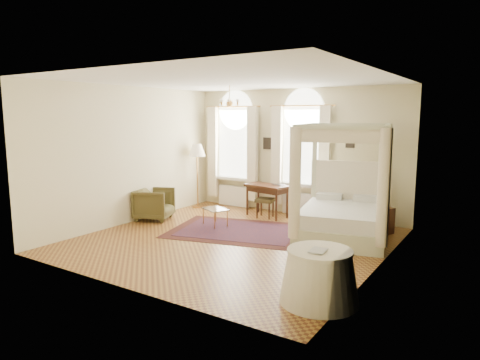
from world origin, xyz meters
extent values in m
plane|color=olive|center=(0.00, 0.00, 0.00)|extent=(6.00, 6.00, 0.00)
plane|color=beige|center=(0.00, 3.00, 1.65)|extent=(6.00, 0.00, 6.00)
plane|color=beige|center=(0.00, -3.00, 1.65)|extent=(6.00, 0.00, 6.00)
plane|color=beige|center=(-3.00, 0.00, 1.65)|extent=(0.00, 6.00, 6.00)
plane|color=beige|center=(3.00, 0.00, 1.65)|extent=(0.00, 6.00, 6.00)
plane|color=white|center=(0.00, 0.00, 3.30)|extent=(6.00, 6.00, 0.00)
cube|color=white|center=(-1.90, 2.97, 1.80)|extent=(1.10, 0.04, 1.90)
cylinder|color=white|center=(-1.90, 2.97, 2.75)|extent=(1.10, 0.04, 1.10)
cube|color=white|center=(-1.90, 2.88, 0.81)|extent=(1.32, 0.24, 0.08)
cube|color=white|center=(-2.57, 2.80, 1.55)|extent=(0.28, 0.14, 2.60)
cube|color=white|center=(-1.23, 2.80, 1.55)|extent=(0.28, 0.14, 2.60)
cube|color=white|center=(-1.90, 2.90, 0.30)|extent=(1.00, 0.12, 0.58)
cube|color=white|center=(0.20, 2.97, 1.80)|extent=(1.10, 0.04, 1.90)
cylinder|color=white|center=(0.20, 2.97, 2.75)|extent=(1.10, 0.04, 1.10)
cube|color=white|center=(0.20, 2.88, 0.81)|extent=(1.32, 0.24, 0.08)
cube|color=white|center=(-0.47, 2.80, 1.55)|extent=(0.28, 0.14, 2.60)
cube|color=white|center=(0.87, 2.80, 1.55)|extent=(0.28, 0.14, 2.60)
cube|color=white|center=(0.20, 2.90, 0.30)|extent=(1.00, 0.12, 0.58)
cylinder|color=#B5813C|center=(-0.90, 1.20, 3.10)|extent=(0.02, 0.02, 0.40)
sphere|color=#B5813C|center=(-0.90, 1.20, 2.88)|extent=(0.16, 0.16, 0.16)
sphere|color=beige|center=(-0.68, 1.20, 2.95)|extent=(0.07, 0.07, 0.07)
sphere|color=beige|center=(-0.79, 1.39, 2.95)|extent=(0.07, 0.07, 0.07)
sphere|color=beige|center=(-1.01, 1.39, 2.95)|extent=(0.07, 0.07, 0.07)
sphere|color=beige|center=(-1.12, 1.20, 2.95)|extent=(0.07, 0.07, 0.07)
sphere|color=beige|center=(-1.01, 1.01, 2.95)|extent=(0.07, 0.07, 0.07)
sphere|color=beige|center=(-0.79, 1.01, 2.95)|extent=(0.07, 0.07, 0.07)
cube|color=black|center=(-0.85, 2.97, 1.85)|extent=(0.26, 0.03, 0.32)
cube|color=black|center=(1.45, 2.97, 1.95)|extent=(0.22, 0.03, 0.26)
cube|color=beige|center=(1.87, 1.40, 0.19)|extent=(2.20, 2.51, 0.37)
cube|color=silver|center=(1.87, 1.40, 0.52)|extent=(2.08, 2.39, 0.29)
cube|color=white|center=(1.64, 2.43, 0.93)|extent=(1.74, 0.47, 1.25)
cube|color=beige|center=(0.85, 2.23, 1.19)|extent=(0.11, 0.11, 2.39)
cube|color=beige|center=(2.45, 2.59, 1.19)|extent=(0.11, 0.11, 2.39)
cube|color=beige|center=(1.30, 0.22, 1.19)|extent=(0.11, 0.11, 2.39)
cube|color=beige|center=(2.90, 0.58, 1.19)|extent=(0.11, 0.11, 2.39)
cube|color=beige|center=(1.65, 2.41, 2.39)|extent=(1.74, 0.47, 0.08)
cube|color=beige|center=(2.10, 0.40, 2.39)|extent=(1.74, 0.47, 0.08)
cube|color=beige|center=(1.07, 1.22, 2.39)|extent=(0.56, 2.15, 0.08)
cube|color=beige|center=(2.67, 1.58, 2.39)|extent=(0.56, 2.15, 0.08)
cube|color=white|center=(1.65, 2.41, 2.24)|extent=(1.79, 0.44, 0.29)
cube|color=white|center=(2.10, 0.40, 2.24)|extent=(1.79, 0.44, 0.29)
cube|color=white|center=(1.07, 1.22, 2.24)|extent=(0.53, 2.20, 0.29)
cube|color=white|center=(2.67, 1.58, 2.24)|extent=(0.53, 2.20, 0.29)
cylinder|color=white|center=(1.30, 0.22, 1.30)|extent=(0.23, 0.23, 2.18)
cylinder|color=white|center=(2.90, 0.58, 1.30)|extent=(0.23, 0.23, 2.18)
cube|color=#381D0F|center=(2.48, 2.26, 0.29)|extent=(0.53, 0.51, 0.59)
cylinder|color=#B5813C|center=(2.50, 2.21, 0.68)|extent=(0.12, 0.12, 0.19)
cone|color=beige|center=(2.50, 2.21, 0.88)|extent=(0.27, 0.27, 0.21)
cube|color=#381D0F|center=(-0.46, 2.27, 0.80)|extent=(1.20, 0.77, 0.07)
cube|color=#381D0F|center=(-0.46, 2.27, 0.70)|extent=(1.07, 0.64, 0.11)
cylinder|color=#381D0F|center=(-0.90, 2.58, 0.39)|extent=(0.06, 0.06, 0.78)
cylinder|color=#381D0F|center=(0.06, 2.40, 0.39)|extent=(0.06, 0.06, 0.78)
cylinder|color=#381D0F|center=(-0.99, 2.14, 0.39)|extent=(0.06, 0.06, 0.78)
cylinder|color=#381D0F|center=(-0.02, 1.96, 0.39)|extent=(0.06, 0.06, 0.78)
imported|color=black|center=(-0.18, 2.38, 0.85)|extent=(0.40, 0.34, 0.03)
cube|color=#43381D|center=(-0.44, 2.14, 0.46)|extent=(0.51, 0.51, 0.09)
cylinder|color=#381D0F|center=(-0.57, 1.95, 0.21)|extent=(0.04, 0.04, 0.41)
cylinder|color=#381D0F|center=(-0.25, 2.01, 0.21)|extent=(0.04, 0.04, 0.41)
cylinder|color=#381D0F|center=(-0.63, 2.27, 0.21)|extent=(0.04, 0.04, 0.41)
cylinder|color=#381D0F|center=(-0.31, 2.33, 0.21)|extent=(0.04, 0.04, 0.41)
imported|color=#473F1E|center=(-2.70, 0.46, 0.39)|extent=(1.13, 1.11, 0.79)
cube|color=silver|center=(-1.03, 0.76, 0.41)|extent=(0.73, 0.63, 0.02)
cylinder|color=#B5813C|center=(-1.34, 0.71, 0.20)|extent=(0.02, 0.02, 0.41)
cylinder|color=#B5813C|center=(-0.85, 0.50, 0.20)|extent=(0.02, 0.02, 0.41)
cylinder|color=#B5813C|center=(-1.20, 1.03, 0.20)|extent=(0.02, 0.02, 0.41)
cylinder|color=#B5813C|center=(-0.72, 0.82, 0.20)|extent=(0.02, 0.02, 0.41)
cylinder|color=#B5813C|center=(-2.70, 2.21, 0.02)|extent=(0.32, 0.32, 0.03)
cylinder|color=#B5813C|center=(-2.70, 2.21, 0.79)|extent=(0.04, 0.04, 1.58)
cone|color=beige|center=(-2.70, 2.21, 1.64)|extent=(0.46, 0.46, 0.34)
cube|color=#3F160F|center=(-0.31, 0.67, 0.00)|extent=(3.47, 2.87, 0.01)
cube|color=black|center=(-0.31, 0.67, 0.01)|extent=(2.89, 2.29, 0.01)
cone|color=white|center=(2.68, -1.85, 0.36)|extent=(1.12, 1.12, 0.72)
cylinder|color=white|center=(2.68, -1.85, 0.74)|extent=(0.91, 0.91, 0.04)
imported|color=black|center=(2.58, -1.96, 0.77)|extent=(0.23, 0.30, 0.03)
camera|label=1|loc=(4.84, -7.25, 2.60)|focal=32.00mm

